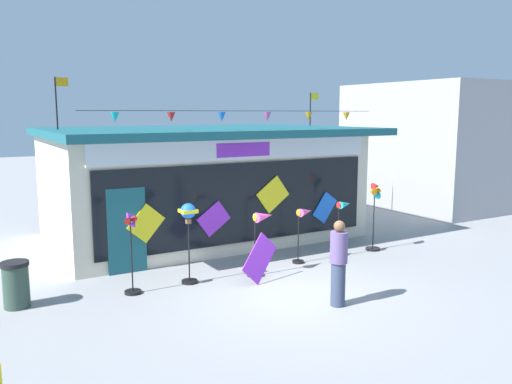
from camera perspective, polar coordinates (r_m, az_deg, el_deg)
The scene contains 12 objects.
ground_plane at distance 10.96m, azimuth 4.30°, elevation -11.08°, with size 80.00×80.00×0.00m, color gray.
kite_shop_building at distance 15.71m, azimuth -5.95°, elevation 1.16°, with size 8.94×6.13×4.61m.
wind_spinner_far_left at distance 10.96m, azimuth -13.47°, elevation -6.22°, with size 0.34×0.34×1.72m.
wind_spinner_left at distance 11.34m, azimuth -7.42°, elevation -3.26°, with size 0.35×0.35×1.77m.
wind_spinner_center_left at distance 11.89m, azimuth 0.63°, elevation -4.23°, with size 0.70×0.37×1.48m.
wind_spinner_center_right at distance 12.96m, azimuth 5.27°, elevation -3.36°, with size 0.61×0.33×1.38m.
wind_spinner_right at distance 13.66m, azimuth 9.45°, elevation -3.17°, with size 0.62×0.35×1.45m.
wind_spinner_far_right at distance 14.33m, azimuth 12.91°, elevation -1.44°, with size 0.45×0.39×1.86m.
person_mid_plaza at distance 10.17m, azimuth 9.03°, elevation -7.67°, with size 0.34×0.34×1.68m.
trash_bin at distance 11.08m, azimuth -24.82°, elevation -9.16°, with size 0.52×0.52×0.90m.
display_kite_on_ground at distance 11.51m, azimuth 0.40°, elevation -7.28°, with size 0.55×0.03×1.01m, color purple.
neighbour_building at distance 22.75m, azimuth 20.14°, elevation 4.90°, with size 6.32×6.06×4.83m, color #99999E.
Camera 1 is at (-5.88, -8.47, 3.69)m, focal length 36.50 mm.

